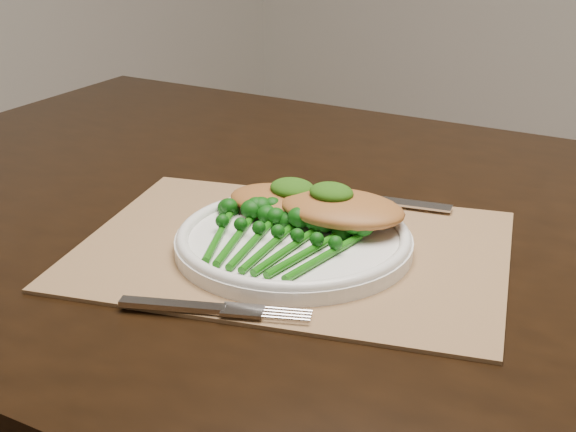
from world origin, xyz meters
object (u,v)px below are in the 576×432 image
Objects in this scene: dinner_plate at (294,240)px; broccolini_bundle at (270,246)px; placemat at (293,249)px; chicken_fillet_left at (281,200)px.

broccolini_bundle reaches higher than dinner_plate.
dinner_plate is (0.00, -0.00, 0.01)m from placemat.
broccolini_bundle is at bearing -70.29° from chicken_fillet_left.
broccolini_bundle is at bearing -89.70° from dinner_plate.
broccolini_bundle is (0.00, -0.04, 0.01)m from dinner_plate.
chicken_fillet_left is at bearing 109.63° from broccolini_bundle.
dinner_plate is 0.07m from chicken_fillet_left.
chicken_fillet_left is 0.65× the size of broccolini_bundle.
broccolini_bundle is (0.00, -0.04, 0.02)m from placemat.
placemat is 0.07m from chicken_fillet_left.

